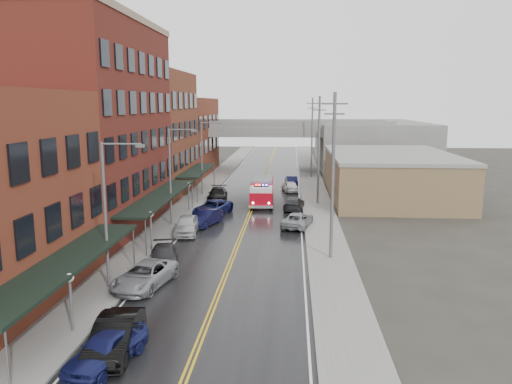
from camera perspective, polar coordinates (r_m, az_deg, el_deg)
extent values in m
plane|color=#2D2B26|center=(23.62, -7.23, -18.38)|extent=(220.00, 220.00, 0.00)
cube|color=black|center=(51.74, -0.69, -2.41)|extent=(11.00, 160.00, 0.02)
cube|color=slate|center=(52.84, -8.61, -2.19)|extent=(3.00, 160.00, 0.15)
cube|color=slate|center=(51.63, 7.41, -2.45)|extent=(3.00, 160.00, 0.15)
cube|color=gray|center=(52.50, -6.85, -2.23)|extent=(0.30, 160.00, 0.15)
cube|color=gray|center=(51.56, 5.58, -2.43)|extent=(0.30, 160.00, 0.15)
cube|color=#571917|center=(46.82, -18.05, 6.89)|extent=(9.00, 20.00, 18.00)
cube|color=brown|center=(63.43, -12.02, 6.53)|extent=(9.00, 15.00, 15.00)
cube|color=brown|center=(80.45, -8.51, 6.28)|extent=(9.00, 20.00, 12.00)
cube|color=olive|center=(62.06, 15.01, 1.68)|extent=(14.00, 22.00, 5.00)
cube|color=slate|center=(91.63, 12.83, 5.34)|extent=(18.00, 30.00, 8.00)
cube|color=black|center=(28.27, -20.92, -7.51)|extent=(2.60, 16.00, 0.18)
cylinder|color=slate|center=(22.10, -26.49, -17.16)|extent=(0.10, 0.10, 3.00)
cylinder|color=slate|center=(35.04, -13.80, -6.32)|extent=(0.10, 0.10, 3.00)
cube|color=black|center=(45.65, -10.88, -0.46)|extent=(2.60, 18.00, 0.18)
cylinder|color=slate|center=(37.60, -12.49, -5.13)|extent=(0.10, 0.10, 3.00)
cylinder|color=slate|center=(53.89, -7.29, -0.37)|extent=(0.10, 0.10, 3.00)
cube|color=black|center=(62.50, -6.75, 2.48)|extent=(2.60, 13.00, 0.18)
cylinder|color=slate|center=(56.59, -6.73, 0.14)|extent=(0.10, 0.10, 3.00)
cylinder|color=slate|center=(68.46, -4.81, 1.91)|extent=(0.10, 0.10, 3.00)
cylinder|color=#59595B|center=(26.64, -20.36, -12.21)|extent=(0.14, 0.14, 2.80)
sphere|color=silver|center=(26.13, -20.56, -9.16)|extent=(0.44, 0.44, 0.44)
cylinder|color=#59595B|center=(39.13, -11.89, -4.66)|extent=(0.14, 0.14, 2.80)
sphere|color=silver|center=(38.77, -11.97, -2.52)|extent=(0.44, 0.44, 0.44)
cylinder|color=#59595B|center=(52.38, -7.69, -0.79)|extent=(0.14, 0.14, 2.80)
sphere|color=silver|center=(52.12, -7.73, 0.82)|extent=(0.44, 0.44, 0.44)
cylinder|color=#59595B|center=(31.16, -16.84, -2.81)|extent=(0.18, 0.18, 9.00)
cylinder|color=#59595B|center=(30.10, -15.13, 5.32)|extent=(2.40, 0.12, 0.12)
cube|color=#59595B|center=(29.76, -13.11, 5.16)|extent=(0.50, 0.22, 0.18)
cylinder|color=#59595B|center=(46.19, -9.78, 1.59)|extent=(0.18, 0.18, 9.00)
cylinder|color=#59595B|center=(45.48, -8.47, 7.07)|extent=(2.40, 0.12, 0.12)
cube|color=#59595B|center=(45.25, -7.10, 6.96)|extent=(0.50, 0.22, 0.18)
cylinder|color=#59595B|center=(61.70, -6.22, 3.79)|extent=(0.18, 0.18, 9.00)
cylinder|color=#59595B|center=(61.17, -5.19, 7.89)|extent=(2.40, 0.12, 0.12)
cube|color=#59595B|center=(61.01, -4.16, 7.81)|extent=(0.50, 0.22, 0.18)
cylinder|color=#59595B|center=(35.82, 8.77, 1.59)|extent=(0.24, 0.24, 12.00)
cube|color=#59595B|center=(35.44, 9.00, 9.94)|extent=(1.80, 0.12, 0.12)
cube|color=#59595B|center=(35.44, 8.96, 8.81)|extent=(1.40, 0.12, 0.12)
cylinder|color=#59595B|center=(55.64, 7.17, 4.64)|extent=(0.24, 0.24, 12.00)
cube|color=#59595B|center=(55.39, 7.29, 10.00)|extent=(1.80, 0.12, 0.12)
cube|color=#59595B|center=(55.40, 7.27, 9.28)|extent=(1.40, 0.12, 0.12)
cylinder|color=#59595B|center=(75.55, 6.41, 6.09)|extent=(0.24, 0.24, 12.00)
cube|color=#59595B|center=(75.37, 6.49, 10.03)|extent=(1.80, 0.12, 0.12)
cube|color=#59595B|center=(75.38, 6.48, 9.50)|extent=(1.40, 0.12, 0.12)
cube|color=slate|center=(82.55, 1.20, 7.01)|extent=(40.00, 10.00, 1.50)
cube|color=slate|center=(84.14, -6.33, 4.44)|extent=(1.60, 8.00, 6.00)
cube|color=slate|center=(83.00, 8.82, 4.31)|extent=(1.60, 8.00, 6.00)
cube|color=#AB0717|center=(57.08, 0.73, 0.32)|extent=(2.63, 5.48, 2.06)
cube|color=#AB0717|center=(53.37, 0.61, -0.69)|extent=(2.54, 2.63, 1.47)
cube|color=silver|center=(53.19, 0.61, 0.35)|extent=(2.41, 2.43, 0.49)
cube|color=black|center=(53.50, 0.62, -0.34)|extent=(2.53, 1.65, 0.79)
cube|color=slate|center=(56.89, 0.73, 1.49)|extent=(2.37, 5.08, 0.29)
cube|color=black|center=(53.14, 0.61, 0.69)|extent=(1.58, 0.33, 0.14)
sphere|color=#FF0C0C|center=(53.14, 0.03, 0.78)|extent=(0.20, 0.20, 0.20)
sphere|color=#1933FF|center=(53.11, 1.20, 0.77)|extent=(0.20, 0.20, 0.20)
cylinder|color=black|center=(53.46, -0.55, -1.48)|extent=(0.99, 0.38, 0.98)
cylinder|color=black|center=(53.39, 1.77, -1.49)|extent=(0.99, 0.38, 0.98)
cylinder|color=black|center=(56.82, -0.38, -0.78)|extent=(0.99, 0.38, 0.98)
cylinder|color=black|center=(56.76, 1.80, -0.80)|extent=(0.99, 0.38, 0.98)
cylinder|color=black|center=(59.23, -0.27, -0.33)|extent=(0.99, 0.38, 0.98)
cylinder|color=black|center=(59.18, 1.82, -0.35)|extent=(0.99, 0.38, 0.98)
imported|color=#151A4F|center=(23.52, -16.70, -16.76)|extent=(2.97, 4.83, 1.54)
imported|color=black|center=(24.42, -15.76, -15.52)|extent=(2.10, 5.12, 1.65)
imported|color=gray|center=(31.99, -12.58, -9.28)|extent=(3.50, 5.75, 1.49)
imported|color=#28292B|center=(35.73, -10.46, -7.23)|extent=(2.96, 5.02, 1.37)
imported|color=#B5B5B5|center=(43.76, -7.94, -3.75)|extent=(2.34, 4.94, 1.63)
imported|color=black|center=(46.67, -5.74, -2.94)|extent=(2.88, 4.71, 1.46)
imported|color=#151B50|center=(50.86, -4.98, -1.81)|extent=(4.04, 5.95, 1.51)
imported|color=black|center=(58.30, -4.42, -0.26)|extent=(2.48, 5.35, 1.51)
imported|color=gray|center=(45.98, 4.77, -3.19)|extent=(3.31, 5.27, 1.36)
imported|color=#252628|center=(53.40, 4.36, -1.32)|extent=(2.49, 4.82, 1.34)
imported|color=silver|center=(64.20, 3.90, 0.66)|extent=(2.45, 4.42, 1.42)
imported|color=black|center=(69.08, 4.03, 1.30)|extent=(1.93, 4.22, 1.34)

